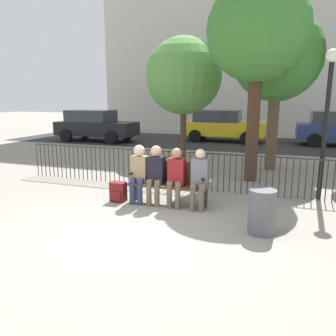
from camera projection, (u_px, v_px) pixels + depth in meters
name	position (u px, v px, depth m)	size (l,w,h in m)	color
ground_plane	(137.00, 233.00, 5.52)	(80.00, 80.00, 0.00)	gray
park_bench	(169.00, 181.00, 6.97)	(1.69, 0.45, 0.92)	#4C331E
seated_person_0	(139.00, 170.00, 7.02)	(0.34, 0.39, 1.26)	navy
seated_person_1	(156.00, 172.00, 6.89)	(0.34, 0.39, 1.26)	brown
seated_person_2	(176.00, 174.00, 6.75)	(0.34, 0.39, 1.24)	brown
seated_person_3	(200.00, 176.00, 6.60)	(0.34, 0.39, 1.24)	brown
backpack	(118.00, 192.00, 7.18)	(0.33, 0.26, 0.44)	maroon
fence_railing	(185.00, 167.00, 8.12)	(9.01, 0.03, 0.95)	#2D2823
tree_1	(277.00, 57.00, 9.80)	(2.69, 2.69, 4.82)	brown
tree_2	(258.00, 32.00, 8.27)	(2.61, 2.61, 5.23)	#422D1E
tree_3	(184.00, 76.00, 12.03)	(2.81, 2.81, 4.43)	#4C3823
lamp_post	(328.00, 101.00, 6.94)	(0.28, 0.28, 3.23)	black
street_surface	(234.00, 143.00, 16.62)	(24.00, 6.00, 0.01)	#2B2B2D
parked_car_1	(222.00, 125.00, 17.11)	(4.20, 1.94, 1.62)	yellow
parked_car_2	(95.00, 125.00, 17.20)	(4.20, 1.94, 1.62)	black
trash_bin	(262.00, 212.00, 5.44)	(0.45, 0.45, 0.76)	#56565B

